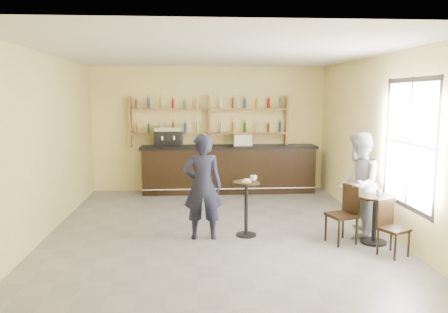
{
  "coord_description": "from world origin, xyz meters",
  "views": [
    {
      "loc": [
        -0.41,
        -7.82,
        2.45
      ],
      "look_at": [
        0.2,
        0.8,
        1.25
      ],
      "focal_mm": 35.0,
      "sensor_mm": 36.0,
      "label": 1
    }
  ],
  "objects": [
    {
      "name": "man_main",
      "position": [
        -0.26,
        -0.5,
        0.91
      ],
      "size": [
        0.68,
        0.46,
        1.83
      ],
      "primitive_type": "imported",
      "rotation": [
        0.0,
        0.0,
        3.11
      ],
      "color": "black",
      "rests_on": "floor"
    },
    {
      "name": "floor",
      "position": [
        0.0,
        0.0,
        0.0
      ],
      "size": [
        7.0,
        7.0,
        0.0
      ],
      "primitive_type": "plane",
      "color": "slate",
      "rests_on": "ground"
    },
    {
      "name": "wall_left",
      "position": [
        -3.0,
        0.0,
        1.6
      ],
      "size": [
        0.0,
        7.0,
        7.0
      ],
      "primitive_type": "plane",
      "rotation": [
        1.57,
        0.0,
        1.57
      ],
      "color": "#ECD986",
      "rests_on": "floor"
    },
    {
      "name": "pedestal_table",
      "position": [
        0.51,
        -0.41,
        0.49
      ],
      "size": [
        0.62,
        0.62,
        0.97
      ],
      "primitive_type": null,
      "rotation": [
        0.0,
        0.0,
        0.42
      ],
      "color": "black",
      "rests_on": "floor"
    },
    {
      "name": "window_frame",
      "position": [
        2.99,
        -1.2,
        1.7
      ],
      "size": [
        0.04,
        1.7,
        2.1
      ],
      "primitive_type": null,
      "color": "black",
      "rests_on": "wall_right"
    },
    {
      "name": "espresso_machine",
      "position": [
        -1.03,
        3.15,
        1.44
      ],
      "size": [
        0.71,
        0.5,
        0.48
      ],
      "primitive_type": null,
      "rotation": [
        0.0,
        0.0,
        -0.11
      ],
      "color": "black",
      "rests_on": "bar_counter"
    },
    {
      "name": "chair_south",
      "position": [
        2.65,
        -1.54,
        0.43
      ],
      "size": [
        0.5,
        0.5,
        0.86
      ],
      "primitive_type": null,
      "rotation": [
        0.0,
        0.0,
        0.48
      ],
      "color": "black",
      "rests_on": "floor"
    },
    {
      "name": "ceiling",
      "position": [
        0.0,
        0.0,
        3.2
      ],
      "size": [
        7.0,
        7.0,
        0.0
      ],
      "primitive_type": "plane",
      "rotation": [
        3.14,
        0.0,
        0.0
      ],
      "color": "white",
      "rests_on": "wall_back"
    },
    {
      "name": "wall_back",
      "position": [
        0.0,
        3.5,
        1.6
      ],
      "size": [
        7.0,
        0.0,
        7.0
      ],
      "primitive_type": "plane",
      "rotation": [
        1.57,
        0.0,
        0.0
      ],
      "color": "#ECD986",
      "rests_on": "floor"
    },
    {
      "name": "chair_west",
      "position": [
        2.05,
        -0.89,
        0.49
      ],
      "size": [
        0.53,
        0.53,
        0.97
      ],
      "primitive_type": null,
      "rotation": [
        0.0,
        0.0,
        -1.25
      ],
      "color": "black",
      "rests_on": "floor"
    },
    {
      "name": "pastry_case",
      "position": [
        0.84,
        3.15,
        1.34
      ],
      "size": [
        0.52,
        0.44,
        0.28
      ],
      "primitive_type": null,
      "rotation": [
        0.0,
        0.0,
        -0.15
      ],
      "color": "silver",
      "rests_on": "bar_counter"
    },
    {
      "name": "donut",
      "position": [
        0.52,
        -0.42,
        1.0
      ],
      "size": [
        0.17,
        0.17,
        0.05
      ],
      "primitive_type": "torus",
      "rotation": [
        0.0,
        0.0,
        -0.36
      ],
      "color": "#DCA650",
      "rests_on": "napkin"
    },
    {
      "name": "patron_second",
      "position": [
        2.45,
        -0.55,
        0.92
      ],
      "size": [
        1.01,
        1.1,
        1.83
      ],
      "primitive_type": "imported",
      "rotation": [
        0.0,
        0.0,
        -2.01
      ],
      "color": "gray",
      "rests_on": "floor"
    },
    {
      "name": "cup_cafe",
      "position": [
        2.65,
        -0.94,
        0.87
      ],
      "size": [
        0.13,
        0.13,
        0.1
      ],
      "primitive_type": "imported",
      "rotation": [
        0.0,
        0.0,
        -0.26
      ],
      "color": "white",
      "rests_on": "cafe_table"
    },
    {
      "name": "wall_right",
      "position": [
        3.0,
        0.0,
        1.6
      ],
      "size": [
        0.0,
        7.0,
        7.0
      ],
      "primitive_type": "plane",
      "rotation": [
        1.57,
        0.0,
        -1.57
      ],
      "color": "#ECD986",
      "rests_on": "floor"
    },
    {
      "name": "shelf_unit",
      "position": [
        0.0,
        3.37,
        1.81
      ],
      "size": [
        4.0,
        0.26,
        1.4
      ],
      "primitive_type": null,
      "color": "brown",
      "rests_on": "wall_back"
    },
    {
      "name": "napkin",
      "position": [
        0.51,
        -0.41,
        0.97
      ],
      "size": [
        0.17,
        0.17,
        0.0
      ],
      "primitive_type": "cube",
      "rotation": [
        0.0,
        0.0,
        0.15
      ],
      "color": "white",
      "rests_on": "pedestal_table"
    },
    {
      "name": "bar_counter",
      "position": [
        0.49,
        3.15,
        0.6
      ],
      "size": [
        4.44,
        0.87,
        1.2
      ],
      "primitive_type": null,
      "color": "black",
      "rests_on": "floor"
    },
    {
      "name": "liquor_bottles",
      "position": [
        0.0,
        3.37,
        1.98
      ],
      "size": [
        3.68,
        0.1,
        1.0
      ],
      "primitive_type": null,
      "color": "#8C5919",
      "rests_on": "shelf_unit"
    },
    {
      "name": "cafe_table",
      "position": [
        2.6,
        -0.94,
        0.41
      ],
      "size": [
        0.8,
        0.8,
        0.82
      ],
      "primitive_type": null,
      "rotation": [
        0.0,
        0.0,
        0.27
      ],
      "color": "black",
      "rests_on": "floor"
    },
    {
      "name": "window_pane",
      "position": [
        2.99,
        -1.2,
        1.7
      ],
      "size": [
        0.0,
        2.0,
        2.0
      ],
      "primitive_type": "plane",
      "rotation": [
        1.57,
        0.0,
        -1.57
      ],
      "color": "white",
      "rests_on": "wall_right"
    },
    {
      "name": "cup_pedestal",
      "position": [
        0.65,
        -0.31,
        1.02
      ],
      "size": [
        0.14,
        0.14,
        0.09
      ],
      "primitive_type": "imported",
      "rotation": [
        0.0,
        0.0,
        -0.19
      ],
      "color": "white",
      "rests_on": "pedestal_table"
    },
    {
      "name": "wall_front",
      "position": [
        0.0,
        -3.5,
        1.6
      ],
      "size": [
        7.0,
        0.0,
        7.0
      ],
      "primitive_type": "plane",
      "rotation": [
        -1.57,
        0.0,
        0.0
      ],
      "color": "#ECD986",
      "rests_on": "floor"
    }
  ]
}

